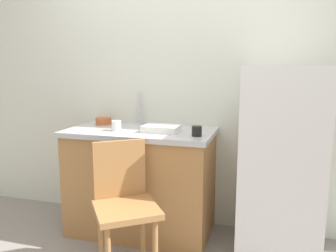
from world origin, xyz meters
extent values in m
cube|color=silver|center=(0.00, 1.00, 1.27)|extent=(4.80, 0.10, 2.53)
cube|color=#A87542|center=(-0.24, 0.65, 0.42)|extent=(1.16, 0.60, 0.84)
cube|color=#B7B7BC|center=(-0.24, 0.65, 0.86)|extent=(1.20, 0.64, 0.04)
cylinder|color=#B7B7BC|center=(-0.34, 0.90, 1.02)|extent=(0.02, 0.02, 0.28)
cube|color=white|center=(0.86, 0.64, 0.70)|extent=(0.57, 0.62, 1.39)
cylinder|color=#A87542|center=(0.10, -0.01, 0.23)|extent=(0.04, 0.04, 0.45)
cylinder|color=#A87542|center=(-0.31, 0.06, 0.23)|extent=(0.04, 0.04, 0.45)
cylinder|color=#A87542|center=(-0.07, 0.23, 0.23)|extent=(0.04, 0.04, 0.45)
cube|color=#A87542|center=(-0.10, 0.03, 0.47)|extent=(0.56, 0.56, 0.04)
cube|color=#A87542|center=(-0.21, 0.17, 0.69)|extent=(0.31, 0.24, 0.40)
cube|color=white|center=(-0.05, 0.61, 0.91)|extent=(0.28, 0.20, 0.05)
cylinder|color=#B25B33|center=(-0.65, 0.80, 0.91)|extent=(0.14, 0.14, 0.06)
cylinder|color=white|center=(-0.41, 0.55, 0.92)|extent=(0.07, 0.07, 0.08)
cylinder|color=black|center=(0.26, 0.52, 0.92)|extent=(0.07, 0.07, 0.08)
camera|label=1|loc=(0.75, -1.90, 1.38)|focal=36.30mm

